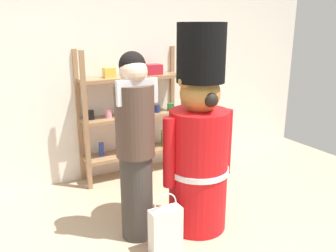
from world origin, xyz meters
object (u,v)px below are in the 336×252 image
shopping_bag (166,229)px  merchandise_shelf (134,113)px  person_shopper (135,145)px  teddy_bear_guard (199,143)px

shopping_bag → merchandise_shelf: bearing=75.4°
merchandise_shelf → person_shopper: size_ratio=0.97×
person_shopper → merchandise_shelf: bearing=67.5°
person_shopper → shopping_bag: (0.11, -0.33, -0.66)m
merchandise_shelf → shopping_bag: size_ratio=2.98×
teddy_bear_guard → person_shopper: (-0.56, 0.12, 0.04)m
merchandise_shelf → teddy_bear_guard: 1.39m
merchandise_shelf → teddy_bear_guard: (0.03, -1.39, 0.02)m
merchandise_shelf → person_shopper: bearing=-112.5°
teddy_bear_guard → person_shopper: teddy_bear_guard is taller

